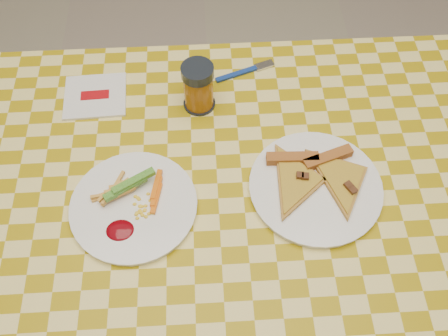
# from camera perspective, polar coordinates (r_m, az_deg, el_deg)

# --- Properties ---
(ground) EXTENTS (8.00, 8.00, 0.00)m
(ground) POSITION_cam_1_polar(r_m,az_deg,el_deg) (1.70, -0.41, -16.08)
(ground) COLOR #BDAB98
(ground) RESTS_ON ground
(table) EXTENTS (1.28, 0.88, 0.76)m
(table) POSITION_cam_1_polar(r_m,az_deg,el_deg) (1.07, -0.63, -5.44)
(table) COLOR silver
(table) RESTS_ON ground
(plate_left) EXTENTS (0.32, 0.32, 0.01)m
(plate_left) POSITION_cam_1_polar(r_m,az_deg,el_deg) (1.00, -10.26, -4.37)
(plate_left) COLOR white
(plate_left) RESTS_ON table
(plate_right) EXTENTS (0.33, 0.33, 0.01)m
(plate_right) POSITION_cam_1_polar(r_m,az_deg,el_deg) (1.02, 10.39, -2.22)
(plate_right) COLOR white
(plate_right) RESTS_ON table
(fries_veggies) EXTENTS (0.16, 0.15, 0.04)m
(fries_veggies) POSITION_cam_1_polar(r_m,az_deg,el_deg) (0.99, -10.85, -3.21)
(fries_veggies) COLOR #ECB54B
(fries_veggies) RESTS_ON plate_left
(pizza_slices) EXTENTS (0.25, 0.24, 0.02)m
(pizza_slices) POSITION_cam_1_polar(r_m,az_deg,el_deg) (1.02, 10.50, -1.04)
(pizza_slices) COLOR #B57F37
(pizza_slices) RESTS_ON plate_right
(drink_glass) EXTENTS (0.07, 0.07, 0.12)m
(drink_glass) POSITION_cam_1_polar(r_m,az_deg,el_deg) (1.10, -2.95, 9.22)
(drink_glass) COLOR black
(drink_glass) RESTS_ON table
(napkin) EXTENTS (0.14, 0.13, 0.01)m
(napkin) POSITION_cam_1_polar(r_m,az_deg,el_deg) (1.19, -14.50, 7.97)
(napkin) COLOR white
(napkin) RESTS_ON table
(fork) EXTENTS (0.14, 0.07, 0.01)m
(fork) POSITION_cam_1_polar(r_m,az_deg,el_deg) (1.21, 2.50, 11.01)
(fork) COLOR navy
(fork) RESTS_ON table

